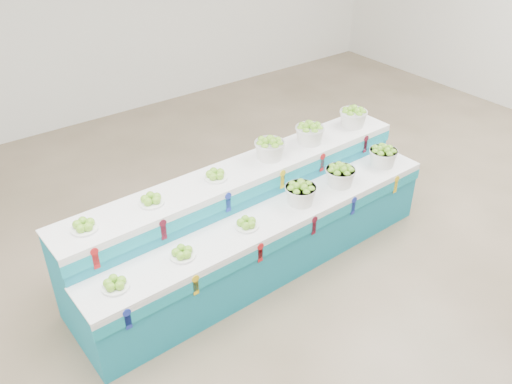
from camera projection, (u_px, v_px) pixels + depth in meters
ground at (350, 256)px, 5.85m from camera, size 10.00×10.00×0.00m
display_stand at (256, 221)px, 5.52m from camera, size 4.01×1.12×1.02m
plate_lower_left at (115, 283)px, 4.36m from camera, size 0.24×0.24×0.10m
plate_lower_mid at (182, 252)px, 4.69m from camera, size 0.24×0.24×0.10m
plate_lower_right at (247, 223)px, 5.06m from camera, size 0.24×0.24×0.10m
basket_lower_left at (301, 193)px, 5.37m from camera, size 0.32×0.32×0.23m
basket_lower_mid at (340, 175)px, 5.67m from camera, size 0.32×0.32×0.23m
basket_lower_right at (383, 156)px, 6.02m from camera, size 0.32×0.32×0.23m
plate_upper_left at (84, 225)px, 4.52m from camera, size 0.24×0.24×0.10m
plate_upper_mid at (151, 199)px, 4.85m from camera, size 0.24×0.24×0.10m
plate_upper_right at (216, 174)px, 5.22m from camera, size 0.24×0.24×0.10m
basket_upper_left at (270, 148)px, 5.54m from camera, size 0.32×0.32×0.23m
basket_upper_mid at (310, 133)px, 5.83m from camera, size 0.32×0.32×0.23m
basket_upper_right at (353, 116)px, 6.19m from camera, size 0.32×0.32×0.23m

